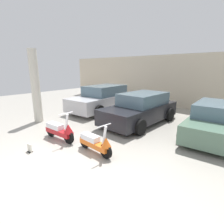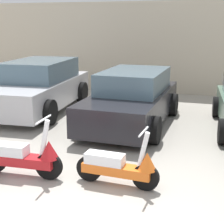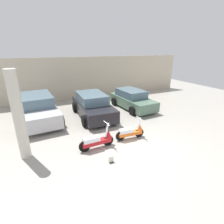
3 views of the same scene
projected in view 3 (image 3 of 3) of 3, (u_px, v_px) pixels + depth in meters
The scene contains 9 objects.
ground_plane at pixel (135, 152), 7.05m from camera, with size 28.00×28.00×0.00m, color #9E998E.
wall_back at pixel (77, 78), 14.00m from camera, with size 19.60×0.12×3.32m, color beige.
scooter_front_left at pixel (98, 140), 7.20m from camera, with size 1.52×0.55×1.06m.
scooter_front_right at pixel (131, 132), 7.99m from camera, with size 1.41×0.51×0.98m.
car_rear_left at pixel (38, 108), 9.94m from camera, with size 2.30×4.45×1.48m.
car_rear_center at pixel (93, 106), 10.59m from camera, with size 2.07×4.11×1.38m.
car_rear_right at pixel (132, 99), 12.06m from camera, with size 1.98×3.80×1.26m.
placard_near_left_scooter at pixel (111, 160), 6.36m from camera, with size 0.20×0.12×0.26m.
support_column_side at pixel (19, 117), 6.18m from camera, with size 0.39×0.39×3.32m, color beige.
Camera 3 is at (-3.37, -5.12, 3.94)m, focal length 28.00 mm.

